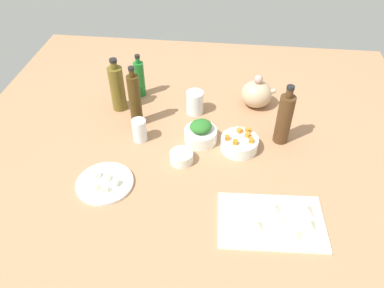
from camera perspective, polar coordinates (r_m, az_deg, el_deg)
The scene contains 31 objects.
tabletop at distance 145.29cm, azimuth 0.00°, elevation -1.92°, with size 190.00×190.00×3.00cm, color #A87854.
cutting_board at distance 124.69cm, azimuth 12.09°, elevation -11.63°, with size 34.16×21.85×1.00cm, color white.
plate_tofu at distance 136.14cm, azimuth -13.28°, elevation -5.89°, with size 20.37×20.37×1.20cm, color white.
bowl_greens at distance 148.30cm, azimuth 1.33°, elevation 1.34°, with size 13.13×13.13×5.43cm, color white.
bowl_carrots at distance 145.87cm, azimuth 7.31°, elevation 0.07°, with size 14.62×14.62×5.20cm, color white.
bowl_small_side at distance 139.86cm, azimuth -1.63°, elevation -2.02°, with size 8.79×8.79×4.19cm, color white.
teapot at distance 168.28cm, azimuth 9.92°, elevation 7.66°, with size 15.47×13.22×15.51cm.
bottle_0 at distance 147.56cm, azimuth 14.04°, elevation 3.85°, with size 5.96×5.96×25.78cm.
bottle_1 at distance 153.34cm, azimuth -8.79°, elevation 6.73°, with size 4.95×4.95×27.17cm.
bottle_2 at distance 173.05cm, azimuth -8.09°, elevation 9.98°, with size 4.63×4.63×20.67cm.
bottle_3 at distance 164.80cm, azimuth -11.44°, elevation 8.49°, with size 6.38×6.38×24.46cm.
drinking_glass_0 at distance 162.06cm, azimuth 0.44°, elevation 6.42°, with size 7.54×7.54×10.30cm, color white.
drinking_glass_1 at distance 149.03cm, azimuth -8.10°, elevation 2.13°, with size 5.76×5.76×9.55cm, color white.
carrot_cube_0 at distance 141.06cm, azimuth 6.69°, elevation 0.31°, with size 1.80×1.80×1.80cm, color orange.
carrot_cube_1 at distance 142.63cm, azimuth 9.12°, elevation 0.57°, with size 1.80×1.80×1.80cm, color orange.
carrot_cube_2 at distance 146.48cm, azimuth 7.34°, elevation 2.07°, with size 1.80×1.80×1.80cm, color orange.
carrot_cube_3 at distance 142.64cm, azimuth 5.45°, elevation 0.98°, with size 1.80×1.80×1.80cm, color orange.
carrot_cube_4 at distance 147.16cm, azimuth 8.65°, elevation 2.13°, with size 1.80×1.80×1.80cm, color orange.
carrot_cube_5 at distance 144.85cm, azimuth 8.59°, elevation 1.39°, with size 1.80×1.80×1.80cm, color orange.
chopped_greens_mound at distance 145.25cm, azimuth 1.36°, elevation 2.77°, with size 8.97×8.05×4.12cm, color #2B6E27.
tofu_cube_0 at distance 135.41cm, azimuth -12.99°, elevation -5.10°, with size 2.20×2.20×2.20cm, color white.
tofu_cube_1 at distance 137.37cm, azimuth -14.51°, elevation -4.60°, with size 2.20×2.20×2.20cm, color white.
tofu_cube_2 at distance 133.59cm, azimuth -14.77°, elevation -6.34°, with size 2.20×2.20×2.20cm, color white.
tofu_cube_3 at distance 133.26cm, azimuth -11.71°, elevation -5.80°, with size 2.20×2.20×2.20cm, color white.
tofu_cube_4 at distance 132.01cm, azimuth -13.31°, elevation -6.72°, with size 2.20×2.20×2.20cm, color #F9F4CA.
dumpling_0 at distance 120.76cm, azimuth 9.97°, elevation -12.14°, with size 4.77×4.17×2.78cm, color beige.
dumpling_1 at distance 125.85cm, azimuth 12.36°, elevation -9.51°, with size 5.28×4.57×3.06cm, color beige.
dumpling_2 at distance 121.54cm, azimuth 15.76°, elevation -13.01°, with size 4.58×4.39×2.91cm, color beige.
dumpling_3 at distance 127.89cm, azimuth 17.10°, elevation -9.64°, with size 5.75×5.73×3.10cm, color beige.
dumpling_4 at distance 123.42cm, azimuth 13.70°, elevation -11.49°, with size 5.55×4.78×2.36cm, color beige.
dumpling_5 at distance 124.59cm, azimuth 17.60°, elevation -11.68°, with size 5.09×4.68×2.99cm, color beige.
Camera 1 is at (11.95, -104.58, 101.65)cm, focal length 34.59 mm.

